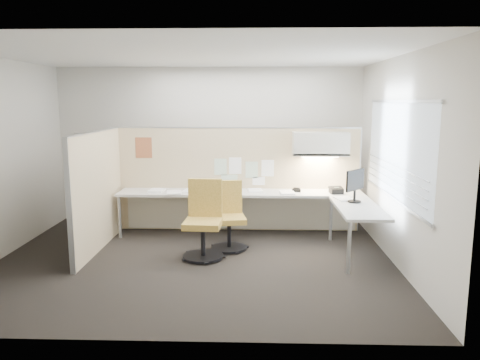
{
  "coord_description": "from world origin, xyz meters",
  "views": [
    {
      "loc": [
        0.84,
        -6.26,
        2.21
      ],
      "look_at": [
        0.61,
        0.8,
        1.01
      ],
      "focal_mm": 35.0,
      "sensor_mm": 36.0,
      "label": 1
    }
  ],
  "objects_px": {
    "monitor": "(355,184)",
    "phone": "(336,190)",
    "chair_right": "(204,222)",
    "desk": "(261,201)",
    "chair_left": "(228,218)"
  },
  "relations": [
    {
      "from": "chair_right",
      "to": "phone",
      "type": "bearing_deg",
      "value": 29.76
    },
    {
      "from": "desk",
      "to": "chair_right",
      "type": "height_order",
      "value": "chair_right"
    },
    {
      "from": "monitor",
      "to": "phone",
      "type": "distance_m",
      "value": 0.72
    },
    {
      "from": "chair_right",
      "to": "phone",
      "type": "xyz_separation_m",
      "value": [
        2.03,
        1.03,
        0.27
      ]
    },
    {
      "from": "chair_right",
      "to": "phone",
      "type": "height_order",
      "value": "chair_right"
    },
    {
      "from": "desk",
      "to": "chair_left",
      "type": "xyz_separation_m",
      "value": [
        -0.49,
        -0.57,
        -0.13
      ]
    },
    {
      "from": "chair_right",
      "to": "monitor",
      "type": "bearing_deg",
      "value": 12.32
    },
    {
      "from": "desk",
      "to": "chair_left",
      "type": "height_order",
      "value": "chair_left"
    },
    {
      "from": "monitor",
      "to": "phone",
      "type": "relative_size",
      "value": 2.08
    },
    {
      "from": "chair_left",
      "to": "phone",
      "type": "distance_m",
      "value": 1.84
    },
    {
      "from": "phone",
      "to": "desk",
      "type": "bearing_deg",
      "value": 174.25
    },
    {
      "from": "chair_left",
      "to": "chair_right",
      "type": "relative_size",
      "value": 0.92
    },
    {
      "from": "chair_left",
      "to": "phone",
      "type": "xyz_separation_m",
      "value": [
        1.7,
        0.63,
        0.31
      ]
    },
    {
      "from": "desk",
      "to": "phone",
      "type": "bearing_deg",
      "value": 2.4
    },
    {
      "from": "desk",
      "to": "chair_left",
      "type": "distance_m",
      "value": 0.77
    }
  ]
}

